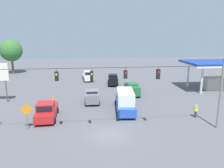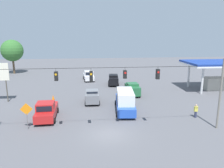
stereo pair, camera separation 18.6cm
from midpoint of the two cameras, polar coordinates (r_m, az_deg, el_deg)
The scene contains 16 objects.
ground_plane at distance 22.22m, azimuth -1.00°, elevation -12.97°, with size 140.00×140.00×0.00m, color #56565B.
overhead_signal_span at distance 20.81m, azimuth -1.06°, elevation -1.03°, with size 23.16×0.38×7.37m.
sedan_grey_withflow_mid at distance 31.49m, azimuth -5.41°, elevation -3.19°, with size 2.13×3.85×1.91m.
sedan_green_oncoming_far at distance 35.39m, azimuth 5.14°, elevation -1.29°, with size 2.11×4.04×2.01m.
box_truck_blue_crossing_near at distance 28.07m, azimuth 3.24°, elevation -4.39°, with size 2.87×7.33×2.74m.
pickup_truck_white_withflow_deep at distance 46.82m, azimuth -6.39°, elevation 2.11°, with size 2.51×5.29×2.12m.
sedan_black_oncoming_deep at distance 42.55m, azimuth 0.13°, elevation 1.19°, with size 2.32×4.70×2.01m.
pickup_truck_red_parked_shoulder at distance 26.73m, azimuth -16.91°, elevation -6.71°, with size 2.44×5.36×2.12m.
traffic_cone_nearest at distance 26.30m, azimuth -17.52°, elevation -8.50°, with size 0.40×0.40×0.74m, color orange.
traffic_cone_second at distance 28.88m, azimuth -16.97°, elevation -6.52°, with size 0.40×0.40×0.74m, color orange.
traffic_cone_third at distance 31.61m, azimuth -15.81°, elevation -4.76°, with size 0.40×0.40×0.74m, color orange.
traffic_cone_fourth at distance 34.16m, azimuth -15.35°, elevation -3.41°, with size 0.40×0.40×0.74m, color orange.
gas_station at distance 42.55m, azimuth 25.30°, elevation 3.54°, with size 10.82×7.22×5.04m.
work_zone_sign at distance 24.15m, azimuth -21.62°, elevation -6.66°, with size 1.27×0.06×2.84m.
pedestrian at distance 27.87m, azimuth 20.86°, elevation -6.57°, with size 0.40×0.28×1.63m.
tree_horizon_left at distance 59.44m, azimuth -24.94°, elevation 7.89°, with size 5.29×5.29×8.38m.
Camera 1 is at (2.01, 19.89, 9.71)m, focal length 35.00 mm.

